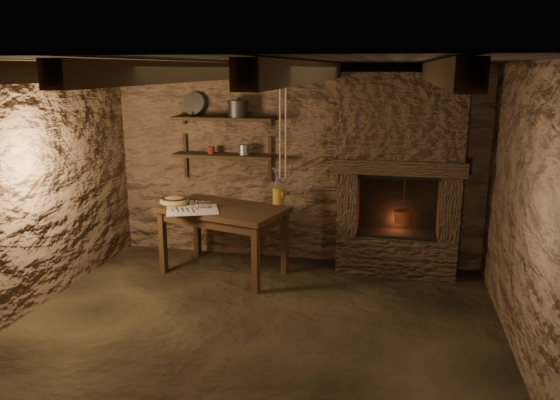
% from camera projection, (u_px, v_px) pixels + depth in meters
% --- Properties ---
extents(floor, '(4.50, 4.50, 0.00)m').
position_uv_depth(floor, '(254.00, 329.00, 5.03)').
color(floor, black).
rests_on(floor, ground).
extents(back_wall, '(4.50, 0.04, 2.40)m').
position_uv_depth(back_wall, '(295.00, 164.00, 6.65)').
color(back_wall, '#473021').
rests_on(back_wall, floor).
extents(front_wall, '(4.50, 0.04, 2.40)m').
position_uv_depth(front_wall, '(154.00, 292.00, 2.85)').
color(front_wall, '#473021').
rests_on(front_wall, floor).
extents(left_wall, '(0.04, 4.00, 2.40)m').
position_uv_depth(left_wall, '(25.00, 191.00, 5.21)').
color(left_wall, '#473021').
rests_on(left_wall, floor).
extents(right_wall, '(0.04, 4.00, 2.40)m').
position_uv_depth(right_wall, '(529.00, 217.00, 4.29)').
color(right_wall, '#473021').
rests_on(right_wall, floor).
extents(ceiling, '(4.50, 4.00, 0.04)m').
position_uv_depth(ceiling, '(251.00, 60.00, 4.46)').
color(ceiling, black).
rests_on(ceiling, back_wall).
extents(beam_far_left, '(0.14, 3.95, 0.16)m').
position_uv_depth(beam_far_left, '(86.00, 72.00, 4.79)').
color(beam_far_left, black).
rests_on(beam_far_left, ceiling).
extents(beam_mid_left, '(0.14, 3.95, 0.16)m').
position_uv_depth(beam_mid_left, '(193.00, 72.00, 4.59)').
color(beam_mid_left, black).
rests_on(beam_mid_left, ceiling).
extents(beam_mid_right, '(0.14, 3.95, 0.16)m').
position_uv_depth(beam_mid_right, '(311.00, 72.00, 4.38)').
color(beam_mid_right, black).
rests_on(beam_mid_right, ceiling).
extents(beam_far_right, '(0.14, 3.95, 0.16)m').
position_uv_depth(beam_far_right, '(440.00, 72.00, 4.18)').
color(beam_far_right, black).
rests_on(beam_far_right, ceiling).
extents(shelf_lower, '(1.25, 0.30, 0.04)m').
position_uv_depth(shelf_lower, '(224.00, 156.00, 6.64)').
color(shelf_lower, black).
rests_on(shelf_lower, back_wall).
extents(shelf_upper, '(1.25, 0.30, 0.04)m').
position_uv_depth(shelf_upper, '(223.00, 119.00, 6.54)').
color(shelf_upper, black).
rests_on(shelf_upper, back_wall).
extents(hearth, '(1.43, 0.51, 2.30)m').
position_uv_depth(hearth, '(400.00, 169.00, 6.17)').
color(hearth, '#3D2B1E').
rests_on(hearth, floor).
extents(work_table, '(1.56, 1.15, 0.80)m').
position_uv_depth(work_table, '(224.00, 238.00, 6.31)').
color(work_table, '#331F11').
rests_on(work_table, floor).
extents(linen_cloth, '(0.69, 0.63, 0.01)m').
position_uv_depth(linen_cloth, '(192.00, 210.00, 6.07)').
color(linen_cloth, silver).
rests_on(linen_cloth, work_table).
extents(pewter_cutlery_row, '(0.51, 0.35, 0.01)m').
position_uv_depth(pewter_cutlery_row, '(192.00, 210.00, 6.05)').
color(pewter_cutlery_row, gray).
rests_on(pewter_cutlery_row, linen_cloth).
extents(drinking_glasses, '(0.18, 0.05, 0.07)m').
position_uv_depth(drinking_glasses, '(197.00, 204.00, 6.16)').
color(drinking_glasses, white).
rests_on(drinking_glasses, linen_cloth).
extents(stoneware_jug, '(0.15, 0.15, 0.43)m').
position_uv_depth(stoneware_jug, '(278.00, 188.00, 6.33)').
color(stoneware_jug, olive).
rests_on(stoneware_jug, work_table).
extents(wooden_bowl, '(0.40, 0.40, 0.12)m').
position_uv_depth(wooden_bowl, '(175.00, 201.00, 6.32)').
color(wooden_bowl, olive).
rests_on(wooden_bowl, work_table).
extents(iron_stockpot, '(0.31, 0.31, 0.18)m').
position_uv_depth(iron_stockpot, '(238.00, 110.00, 6.47)').
color(iron_stockpot, '#2E2B29').
rests_on(iron_stockpot, shelf_upper).
extents(tin_pan, '(0.31, 0.18, 0.29)m').
position_uv_depth(tin_pan, '(194.00, 104.00, 6.68)').
color(tin_pan, gray).
rests_on(tin_pan, shelf_upper).
extents(small_kettle, '(0.21, 0.17, 0.19)m').
position_uv_depth(small_kettle, '(244.00, 150.00, 6.57)').
color(small_kettle, gray).
rests_on(small_kettle, shelf_lower).
extents(rusty_tin, '(0.09, 0.09, 0.09)m').
position_uv_depth(rusty_tin, '(211.00, 150.00, 6.66)').
color(rusty_tin, '#581B11').
rests_on(rusty_tin, shelf_lower).
extents(red_pot, '(0.23, 0.23, 0.54)m').
position_uv_depth(red_pot, '(403.00, 216.00, 6.23)').
color(red_pot, maroon).
rests_on(red_pot, hearth).
extents(hanging_ropes, '(0.08, 0.08, 1.20)m').
position_uv_depth(hanging_ropes, '(283.00, 122.00, 5.59)').
color(hanging_ropes, beige).
rests_on(hanging_ropes, ceiling).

